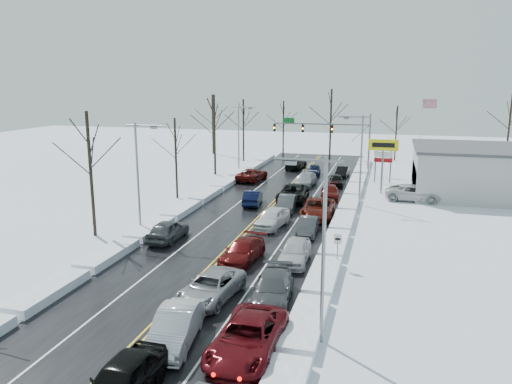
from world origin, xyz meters
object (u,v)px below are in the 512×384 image
(flagpole, at_px, (422,129))
(dealership_building, at_px, (512,172))
(tires_plus_sign, at_px, (383,149))
(oncoming_car_0, at_px, (253,205))
(traffic_signal_mast, at_px, (332,132))

(flagpole, bearing_deg, dealership_building, -53.73)
(tires_plus_sign, distance_m, oncoming_car_0, 15.98)
(tires_plus_sign, xyz_separation_m, dealership_building, (13.48, 2.01, -2.34))
(traffic_signal_mast, height_order, flagpole, flagpole)
(tires_plus_sign, distance_m, dealership_building, 13.82)
(traffic_signal_mast, relative_size, oncoming_car_0, 2.97)
(flagpole, height_order, oncoming_car_0, flagpole)
(flagpole, relative_size, dealership_building, 0.49)
(traffic_signal_mast, xyz_separation_m, dealership_building, (20.53, -9.99, -2.82))
(flagpole, distance_m, dealership_building, 15.24)
(tires_plus_sign, height_order, flagpole, flagpole)
(traffic_signal_mast, xyz_separation_m, tires_plus_sign, (7.05, -12.00, -0.49))
(flagpole, distance_m, oncoming_car_0, 29.06)
(traffic_signal_mast, distance_m, flagpole, 11.90)
(flagpole, bearing_deg, oncoming_car_0, -126.88)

